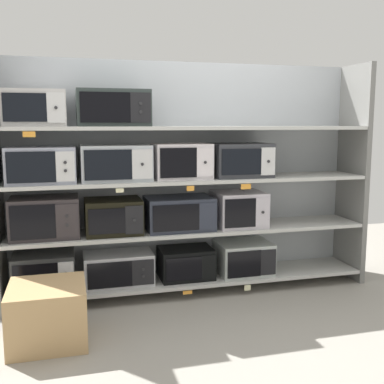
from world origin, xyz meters
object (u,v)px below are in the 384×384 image
(microwave_4, at_px, (45,217))
(shipping_carton, at_px, (48,314))
(microwave_2, at_px, (186,263))
(microwave_11, at_px, (240,160))
(microwave_8, at_px, (42,165))
(microwave_12, at_px, (35,108))
(microwave_1, at_px, (118,268))
(microwave_6, at_px, (179,213))
(microwave_7, at_px, (239,209))
(microwave_13, at_px, (113,108))
(microwave_9, at_px, (116,163))
(microwave_10, at_px, (182,161))
(microwave_5, at_px, (113,216))
(microwave_3, at_px, (243,257))
(microwave_0, at_px, (44,272))

(microwave_4, relative_size, shipping_carton, 1.05)
(microwave_2, distance_m, microwave_4, 1.26)
(microwave_11, bearing_deg, microwave_8, -179.99)
(microwave_12, bearing_deg, microwave_8, -0.63)
(microwave_1, height_order, microwave_6, microwave_6)
(microwave_1, bearing_deg, microwave_6, 0.01)
(microwave_2, relative_size, microwave_8, 0.89)
(microwave_7, relative_size, microwave_13, 0.75)
(microwave_11, relative_size, microwave_13, 0.88)
(microwave_1, distance_m, microwave_9, 0.90)
(microwave_4, height_order, microwave_10, microwave_10)
(microwave_6, xyz_separation_m, shipping_carton, (-1.08, -0.69, -0.51))
(microwave_6, bearing_deg, microwave_10, -0.36)
(microwave_2, xyz_separation_m, microwave_5, (-0.63, 0.00, 0.45))
(microwave_13, bearing_deg, microwave_12, 179.98)
(microwave_12, bearing_deg, microwave_2, 0.00)
(microwave_5, distance_m, microwave_12, 1.06)
(microwave_4, xyz_separation_m, microwave_13, (0.57, 0.00, 0.87))
(microwave_3, xyz_separation_m, microwave_10, (-0.58, -0.00, 0.90))
(microwave_6, bearing_deg, microwave_7, -0.01)
(microwave_1, xyz_separation_m, microwave_3, (1.14, -0.00, 0.01))
(microwave_2, distance_m, microwave_10, 0.91)
(microwave_3, distance_m, microwave_8, 1.94)
(microwave_5, xyz_separation_m, microwave_13, (0.02, -0.00, 0.89))
(microwave_13, bearing_deg, shipping_carton, -127.84)
(microwave_4, height_order, microwave_5, microwave_4)
(microwave_6, height_order, microwave_10, microwave_10)
(microwave_8, xyz_separation_m, shipping_carton, (0.03, -0.69, -0.96))
(microwave_2, xyz_separation_m, shipping_carton, (-1.14, -0.69, -0.06))
(microwave_10, bearing_deg, microwave_8, -180.00)
(microwave_2, distance_m, microwave_12, 1.80)
(microwave_7, height_order, microwave_8, microwave_8)
(microwave_6, bearing_deg, microwave_4, -179.99)
(microwave_6, relative_size, microwave_9, 1.01)
(microwave_8, bearing_deg, microwave_13, 0.01)
(microwave_12, height_order, microwave_13, microwave_13)
(microwave_4, distance_m, microwave_5, 0.55)
(microwave_2, bearing_deg, microwave_9, -179.98)
(shipping_carton, bearing_deg, microwave_7, 22.98)
(microwave_1, height_order, microwave_11, microwave_11)
(microwave_8, xyz_separation_m, microwave_9, (0.58, 0.00, 0.00))
(microwave_5, bearing_deg, microwave_2, -0.01)
(microwave_3, relative_size, microwave_10, 1.00)
(microwave_0, bearing_deg, microwave_13, 0.00)
(microwave_13, bearing_deg, microwave_0, -180.00)
(microwave_11, height_order, shipping_carton, microwave_11)
(microwave_0, distance_m, microwave_8, 0.88)
(microwave_13, bearing_deg, microwave_8, -179.99)
(microwave_4, distance_m, microwave_7, 1.66)
(microwave_10, bearing_deg, microwave_9, 180.00)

